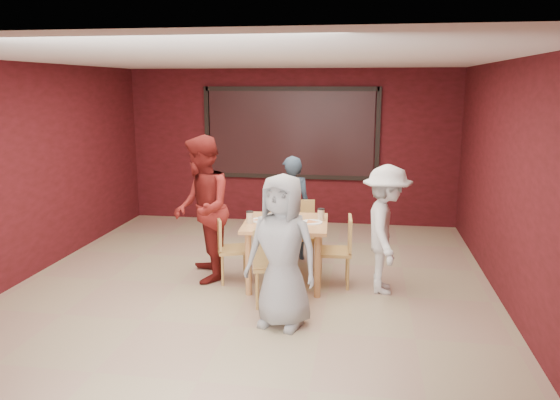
% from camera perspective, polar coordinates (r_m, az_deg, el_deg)
% --- Properties ---
extents(floor, '(7.00, 7.00, 0.00)m').
position_cam_1_polar(floor, '(6.96, -2.97, -9.18)').
color(floor, tan).
rests_on(floor, ground).
extents(window_blinds, '(3.00, 0.02, 1.50)m').
position_cam_1_polar(window_blinds, '(9.93, 1.09, 6.98)').
color(window_blinds, black).
extents(dining_table, '(1.11, 1.11, 0.97)m').
position_cam_1_polar(dining_table, '(6.88, 0.60, -3.13)').
color(dining_table, tan).
rests_on(dining_table, floor).
extents(chair_front, '(0.54, 0.54, 0.94)m').
position_cam_1_polar(chair_front, '(6.26, -0.73, -6.44)').
color(chair_front, tan).
rests_on(chair_front, floor).
extents(chair_back, '(0.51, 0.51, 0.92)m').
position_cam_1_polar(chair_back, '(7.64, 2.00, -3.13)').
color(chair_back, tan).
rests_on(chair_back, floor).
extents(chair_left, '(0.53, 0.53, 0.85)m').
position_cam_1_polar(chair_left, '(7.09, -5.47, -4.73)').
color(chair_left, tan).
rests_on(chair_left, floor).
extents(chair_right, '(0.46, 0.46, 0.89)m').
position_cam_1_polar(chair_right, '(6.94, 6.29, -4.90)').
color(chair_right, tan).
rests_on(chair_right, floor).
extents(diner_front, '(0.91, 0.71, 1.63)m').
position_cam_1_polar(diner_front, '(5.69, 0.22, -5.37)').
color(diner_front, gray).
rests_on(diner_front, floor).
extents(diner_back, '(0.61, 0.46, 1.52)m').
position_cam_1_polar(diner_back, '(7.90, 1.21, -0.83)').
color(diner_back, '#2B3C4D').
rests_on(diner_back, floor).
extents(diner_left, '(0.98, 1.10, 1.89)m').
position_cam_1_polar(diner_left, '(7.08, -8.17, -0.93)').
color(diner_left, maroon).
rests_on(diner_left, floor).
extents(diner_right, '(0.60, 1.03, 1.58)m').
position_cam_1_polar(diner_right, '(6.75, 11.02, -3.04)').
color(diner_right, silver).
rests_on(diner_right, floor).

